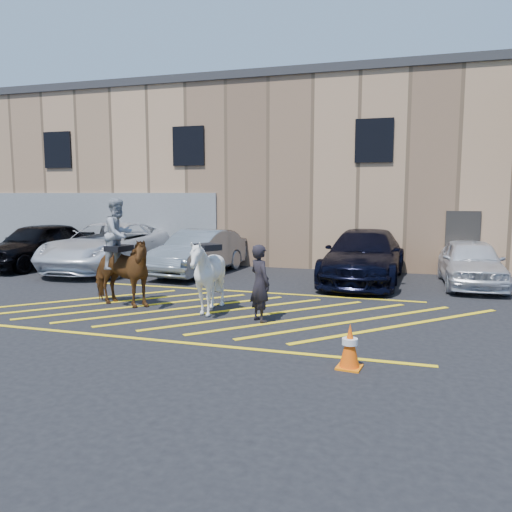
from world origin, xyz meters
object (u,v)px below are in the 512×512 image
(saddled_white, at_px, (208,276))
(car_silver_sedan, at_px, (199,252))
(car_white_pickup, at_px, (109,246))
(handler, at_px, (260,283))
(car_black_suv, at_px, (39,245))
(car_blue_suv, at_px, (364,256))
(mounted_bay, at_px, (120,263))
(car_white_suv, at_px, (471,263))
(traffic_cone, at_px, (350,346))

(saddled_white, bearing_deg, car_silver_sedan, 115.19)
(car_white_pickup, xyz_separation_m, handler, (7.42, -5.64, -0.01))
(car_black_suv, bearing_deg, car_blue_suv, 6.06)
(mounted_bay, distance_m, saddled_white, 2.38)
(car_blue_suv, bearing_deg, car_white_suv, 4.64)
(car_black_suv, height_order, car_blue_suv, car_black_suv)
(saddled_white, bearing_deg, traffic_cone, -37.61)
(mounted_bay, relative_size, saddled_white, 1.26)
(car_black_suv, relative_size, car_white_pickup, 0.80)
(car_white_suv, xyz_separation_m, handler, (-4.90, -5.89, 0.13))
(car_black_suv, relative_size, car_white_suv, 1.19)
(car_blue_suv, bearing_deg, handler, -104.27)
(car_white_pickup, bearing_deg, mounted_bay, -56.47)
(car_blue_suv, bearing_deg, car_white_pickup, -176.64)
(car_blue_suv, relative_size, car_white_suv, 1.33)
(car_silver_sedan, relative_size, saddled_white, 2.17)
(car_black_suv, bearing_deg, saddled_white, -25.01)
(handler, distance_m, saddled_white, 1.40)
(handler, bearing_deg, car_white_suv, -85.95)
(handler, xyz_separation_m, traffic_cone, (2.20, -2.41, -0.48))
(car_blue_suv, xyz_separation_m, car_white_suv, (3.15, 0.11, -0.10))
(mounted_bay, relative_size, traffic_cone, 3.66)
(traffic_cone, bearing_deg, mounted_bay, 154.40)
(car_silver_sedan, xyz_separation_m, car_white_suv, (8.76, 0.24, -0.05))
(handler, bearing_deg, traffic_cone, 176.22)
(car_black_suv, xyz_separation_m, car_silver_sedan, (6.52, 0.20, -0.08))
(car_silver_sedan, bearing_deg, car_blue_suv, 7.04)
(saddled_white, bearing_deg, handler, -13.85)
(handler, bearing_deg, mounted_bay, 37.15)
(car_black_suv, height_order, saddled_white, saddled_white)
(car_white_suv, bearing_deg, car_silver_sedan, -179.88)
(car_black_suv, xyz_separation_m, traffic_cone, (12.58, -7.85, -0.48))
(car_white_pickup, height_order, saddled_white, saddled_white)
(handler, height_order, traffic_cone, handler)
(car_black_suv, height_order, car_white_pickup, car_white_pickup)
(saddled_white, distance_m, traffic_cone, 4.52)
(car_white_pickup, xyz_separation_m, car_blue_suv, (9.16, 0.13, -0.05))
(car_white_pickup, xyz_separation_m, car_white_suv, (12.31, 0.24, -0.15))
(car_white_pickup, relative_size, car_blue_suv, 1.11)
(saddled_white, bearing_deg, car_white_suv, 41.59)
(car_white_suv, height_order, saddled_white, saddled_white)
(car_silver_sedan, height_order, traffic_cone, car_silver_sedan)
(handler, xyz_separation_m, mounted_bay, (-3.73, 0.43, 0.23))
(car_white_pickup, height_order, mounted_bay, mounted_bay)
(car_silver_sedan, xyz_separation_m, saddled_white, (2.50, -5.32, 0.12))
(car_black_suv, height_order, traffic_cone, car_black_suv)
(car_blue_suv, xyz_separation_m, handler, (-1.75, -5.77, 0.04))
(car_white_suv, xyz_separation_m, traffic_cone, (-2.70, -8.29, -0.35))
(car_silver_sedan, bearing_deg, car_white_pickup, -174.05)
(car_silver_sedan, height_order, mounted_bay, mounted_bay)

